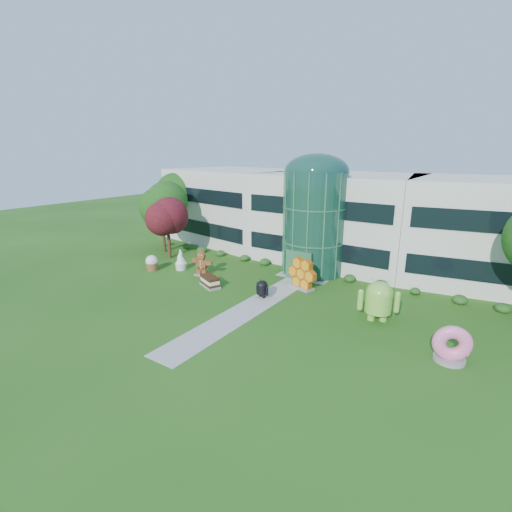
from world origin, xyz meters
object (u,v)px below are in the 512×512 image
Objects in this scene: android_green at (379,298)px; gingerbread at (202,263)px; android_black at (262,288)px; donut at (452,343)px.

android_green is 17.04m from gingerbread.
android_green is 1.97× the size of android_black.
android_green is 1.51× the size of donut.
android_green is at bearing -3.00° from gingerbread.
android_black is 0.64× the size of gingerbread.
android_green reaches higher than gingerbread.
gingerbread is (-22.07, 3.36, 0.12)m from donut.
gingerbread is (-17.03, 0.39, -0.46)m from android_green.
android_green reaches higher than donut.
donut is at bearing 10.26° from android_black.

